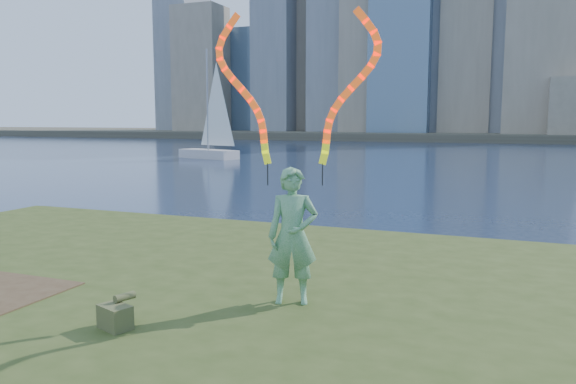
% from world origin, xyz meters
% --- Properties ---
extents(ground, '(320.00, 320.00, 0.00)m').
position_xyz_m(ground, '(0.00, 0.00, 0.00)').
color(ground, '#19263F').
rests_on(ground, ground).
extents(grassy_knoll, '(20.00, 18.00, 0.80)m').
position_xyz_m(grassy_knoll, '(0.00, -2.30, 0.34)').
color(grassy_knoll, '#374619').
rests_on(grassy_knoll, ground).
extents(far_shore, '(320.00, 40.00, 1.20)m').
position_xyz_m(far_shore, '(0.00, 95.00, 0.60)').
color(far_shore, '#484334').
rests_on(far_shore, ground).
extents(woman_with_ribbons, '(2.03, 0.80, 4.21)m').
position_xyz_m(woman_with_ribbons, '(2.65, -1.32, 2.19)').
color(woman_with_ribbons, '#15742A').
rests_on(woman_with_ribbons, grassy_knoll).
extents(canvas_bag, '(0.47, 0.53, 0.38)m').
position_xyz_m(canvas_bag, '(1.03, -3.02, 0.96)').
color(canvas_bag, '#4C4F29').
rests_on(canvas_bag, grassy_knoll).
extents(sailboat, '(6.05, 3.57, 9.20)m').
position_xyz_m(sailboat, '(-18.31, 33.57, 1.58)').
color(sailboat, beige).
rests_on(sailboat, ground).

